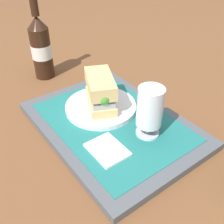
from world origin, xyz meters
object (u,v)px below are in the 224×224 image
(sandwich, at_px, (101,91))
(second_bottle, at_px, (41,47))
(beer_glass, at_px, (150,111))
(plate, at_px, (101,107))

(sandwich, relative_size, second_bottle, 0.54)
(sandwich, bearing_deg, second_bottle, -150.63)
(sandwich, xyz_separation_m, beer_glass, (0.15, 0.03, 0.01))
(beer_glass, bearing_deg, second_bottle, -172.79)
(beer_glass, height_order, second_bottle, second_bottle)
(plate, height_order, second_bottle, second_bottle)
(plate, height_order, sandwich, sandwich)
(second_bottle, bearing_deg, plate, 4.81)
(plate, xyz_separation_m, sandwich, (0.00, -0.00, 0.05))
(sandwich, height_order, second_bottle, second_bottle)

